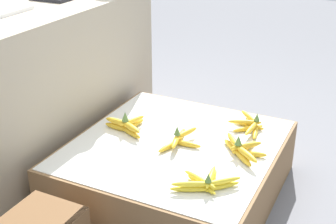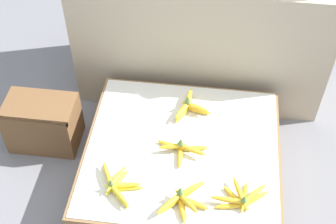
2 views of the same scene
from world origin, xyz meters
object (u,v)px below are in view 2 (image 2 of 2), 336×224
at_px(banana_bunch_front_midleft, 183,199).
at_px(banana_bunch_front_left, 117,184).
at_px(banana_bunch_front_midright, 241,198).
at_px(banana_bunch_back_midleft, 189,106).
at_px(wooden_crate, 43,123).
at_px(banana_bunch_middle_midleft, 182,148).

bearing_deg(banana_bunch_front_midleft, banana_bunch_front_left, 171.89).
relative_size(banana_bunch_front_midright, banana_bunch_back_midleft, 1.15).
xyz_separation_m(banana_bunch_front_midright, banana_bunch_back_midleft, (-0.28, 0.52, 0.01)).
xyz_separation_m(wooden_crate, banana_bunch_front_midleft, (0.82, -0.48, 0.15)).
height_order(banana_bunch_front_left, banana_bunch_back_midleft, banana_bunch_back_midleft).
bearing_deg(banana_bunch_back_midleft, banana_bunch_front_midright, -61.77).
bearing_deg(banana_bunch_front_midleft, wooden_crate, 149.48).
relative_size(wooden_crate, banana_bunch_front_midright, 1.41).
bearing_deg(banana_bunch_back_midleft, banana_bunch_middle_midleft, -91.92).
bearing_deg(banana_bunch_front_left, banana_bunch_front_midleft, -8.11).
relative_size(banana_bunch_front_midleft, banana_bunch_back_midleft, 1.01).
bearing_deg(wooden_crate, banana_bunch_front_midright, -22.37).
relative_size(wooden_crate, banana_bunch_front_midleft, 1.62).
bearing_deg(banana_bunch_front_midleft, banana_bunch_front_midright, 9.07).
bearing_deg(banana_bunch_middle_midleft, wooden_crate, 165.72).
distance_m(banana_bunch_front_left, banana_bunch_front_midleft, 0.31).
height_order(wooden_crate, banana_bunch_front_midleft, banana_bunch_front_midleft).
distance_m(banana_bunch_middle_midleft, banana_bunch_back_midleft, 0.28).
bearing_deg(banana_bunch_front_midleft, banana_bunch_middle_midleft, 97.06).
bearing_deg(banana_bunch_front_left, wooden_crate, 139.38).
bearing_deg(banana_bunch_front_midright, banana_bunch_front_midleft, -170.93).
distance_m(wooden_crate, banana_bunch_front_left, 0.69).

